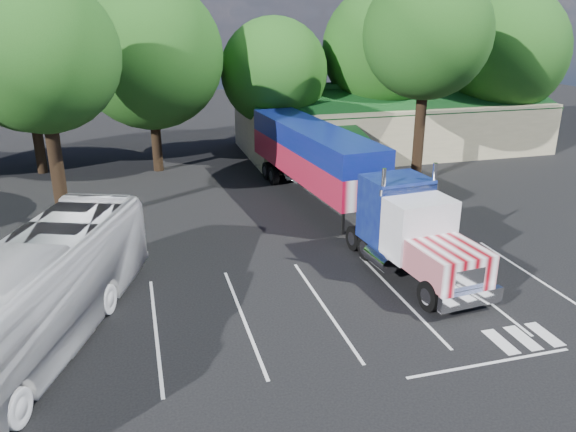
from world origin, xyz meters
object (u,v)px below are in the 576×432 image
object	(u,v)px
woman	(394,241)
silver_sedan	(315,172)
semi_truck	(333,169)
tour_bus	(29,300)
bicycle	(358,204)

from	to	relation	value
woman	silver_sedan	bearing A→B (deg)	-17.79
semi_truck	woman	world-z (taller)	semi_truck
semi_truck	silver_sedan	distance (m)	6.91
woman	tour_bus	distance (m)	15.25
semi_truck	tour_bus	world-z (taller)	semi_truck
bicycle	silver_sedan	distance (m)	6.47
silver_sedan	woman	bearing A→B (deg)	-162.02
silver_sedan	bicycle	bearing A→B (deg)	-155.42
semi_truck	silver_sedan	size ratio (longest dim) A/B	5.81
bicycle	silver_sedan	size ratio (longest dim) A/B	0.43
bicycle	tour_bus	distance (m)	18.92
tour_bus	woman	bearing A→B (deg)	34.30
semi_truck	tour_bus	bearing A→B (deg)	-149.62
tour_bus	silver_sedan	size ratio (longest dim) A/B	3.50
tour_bus	semi_truck	bearing A→B (deg)	56.66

